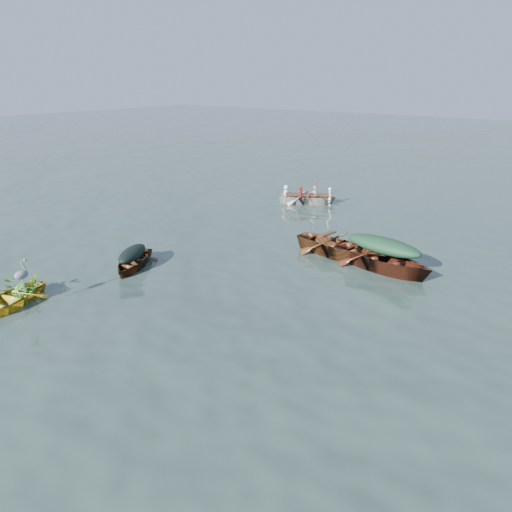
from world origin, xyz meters
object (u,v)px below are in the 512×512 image
(dark_covered_boat, at_px, (133,268))
(yellow_dinghy, at_px, (10,307))
(rowed_boat, at_px, (307,204))
(heron, at_px, (22,280))
(green_tarp_boat, at_px, (381,270))
(open_wooden_boat, at_px, (340,257))

(dark_covered_boat, bearing_deg, yellow_dinghy, -123.11)
(rowed_boat, height_order, heron, heron)
(yellow_dinghy, distance_m, green_tarp_boat, 11.37)
(yellow_dinghy, relative_size, open_wooden_boat, 0.62)
(heron, bearing_deg, dark_covered_boat, 72.20)
(green_tarp_boat, xyz_separation_m, rowed_boat, (-6.70, 6.21, 0.00))
(dark_covered_boat, distance_m, green_tarp_boat, 8.26)
(yellow_dinghy, bearing_deg, heron, 5.19)
(rowed_boat, bearing_deg, yellow_dinghy, 149.07)
(open_wooden_boat, bearing_deg, dark_covered_boat, 142.12)
(green_tarp_boat, distance_m, open_wooden_boat, 1.68)
(yellow_dinghy, distance_m, dark_covered_boat, 4.07)
(open_wooden_boat, relative_size, rowed_boat, 1.24)
(green_tarp_boat, relative_size, open_wooden_boat, 0.99)
(green_tarp_boat, relative_size, heron, 5.35)
(yellow_dinghy, distance_m, heron, 1.03)
(heron, bearing_deg, rowed_boat, 70.96)
(rowed_boat, bearing_deg, heron, 150.98)
(dark_covered_boat, height_order, open_wooden_boat, open_wooden_boat)
(green_tarp_boat, xyz_separation_m, heron, (-6.58, -8.66, 0.87))
(open_wooden_boat, relative_size, heron, 5.38)
(green_tarp_boat, bearing_deg, dark_covered_boat, 134.86)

